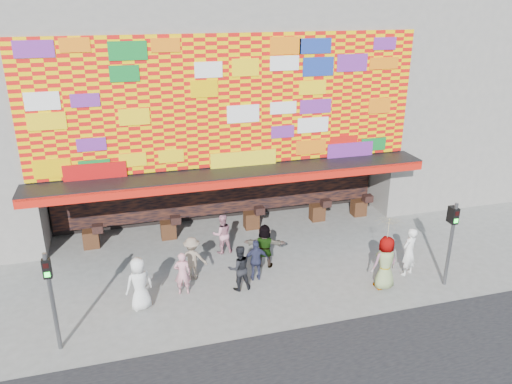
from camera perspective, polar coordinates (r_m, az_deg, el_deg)
ground at (r=17.19m, az=0.28°, el=-10.87°), size 90.00×90.00×0.00m
shop_building at (r=22.85m, az=-5.45°, el=11.37°), size 15.20×9.40×10.00m
neighbor_right at (r=27.97m, az=22.55°, el=13.31°), size 11.00×8.00×12.00m
signal_left at (r=14.62m, az=-22.40°, el=-10.43°), size 0.22×0.20×3.00m
signal_right at (r=17.70m, az=21.47°, el=-4.62°), size 0.22×0.20×3.00m
ped_a at (r=16.14m, az=-13.19°, el=-10.18°), size 0.99×0.80×1.76m
ped_b at (r=16.70m, az=-8.40°, el=-9.18°), size 0.59×0.44×1.50m
ped_c at (r=16.73m, az=-1.93°, el=-8.67°), size 0.81×0.65×1.59m
ped_d at (r=17.46m, az=-7.30°, el=-7.54°), size 1.13×0.83×1.56m
ped_e at (r=17.28m, az=0.02°, el=-7.79°), size 0.90×0.44×1.50m
ped_f at (r=18.05m, az=0.98°, el=-6.18°), size 1.60×0.95×1.64m
ped_g at (r=17.28m, az=14.54°, el=-7.83°), size 0.97×0.68×1.88m
ped_h at (r=18.31m, az=17.07°, el=-6.55°), size 0.76×0.65×1.77m
ped_i at (r=19.04m, az=-3.88°, el=-4.80°), size 0.78×0.62×1.57m
parasol at (r=16.74m, az=14.92°, el=-4.25°), size 1.03×1.04×1.82m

